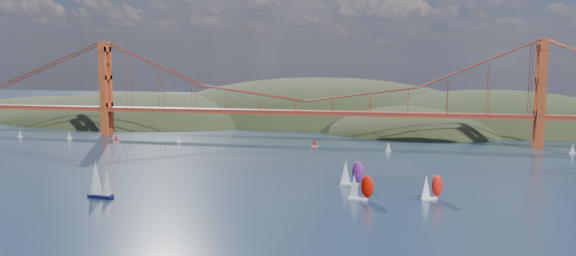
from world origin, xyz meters
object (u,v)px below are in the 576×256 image
Objects in this scene: racer_1 at (431,187)px; racer_0 at (360,187)px; sloop_navy at (99,180)px; racer_rwb at (352,173)px.

racer_0 is at bearing 163.08° from racer_1.
racer_0 is 1.03× the size of racer_1.
sloop_navy reaches higher than racer_1.
racer_0 is 22.82m from racer_1.
sloop_navy is 1.45× the size of racer_0.
sloop_navy is 85.73m from racer_rwb.
racer_rwb is at bearing 30.95° from sloop_navy.
racer_0 is 0.95× the size of racer_rwb.
sloop_navy is 1.37× the size of racer_rwb.
racer_1 is at bearing -31.02° from racer_rwb.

